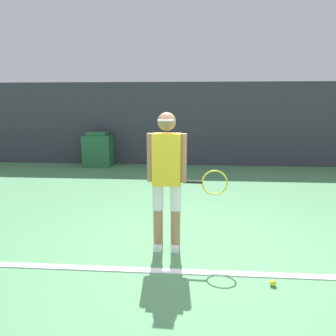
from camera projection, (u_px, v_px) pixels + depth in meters
The scene contains 6 objects.
ground_plane at pixel (207, 259), 3.91m from camera, with size 24.00×24.00×0.00m, color #518C5B.
back_wall at pixel (200, 124), 9.46m from camera, with size 24.00×0.10×2.39m.
court_baseline at pixel (208, 273), 3.59m from camera, with size 21.60×0.10×0.01m.
tennis_player at pixel (168, 175), 3.99m from camera, with size 0.98×0.28×1.72m.
tennis_ball at pixel (273, 283), 3.34m from camera, with size 0.07×0.07×0.07m.
covered_chair at pixel (98, 150), 9.44m from camera, with size 0.78×0.58×0.99m.
Camera 1 is at (-0.19, -3.64, 1.85)m, focal length 35.00 mm.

